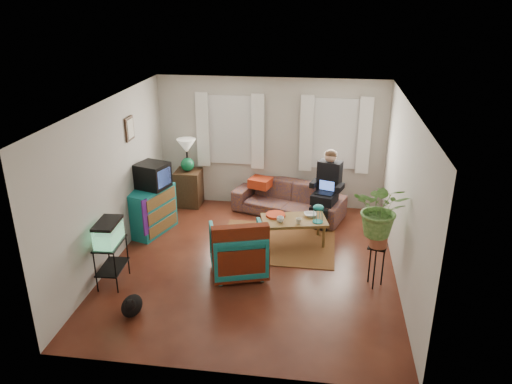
# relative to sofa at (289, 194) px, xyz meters

# --- Properties ---
(floor) EXTENTS (4.50, 5.00, 0.01)m
(floor) POSITION_rel_sofa_xyz_m (-0.42, -2.05, -0.42)
(floor) COLOR #4F2B14
(floor) RESTS_ON ground
(ceiling) EXTENTS (4.50, 5.00, 0.01)m
(ceiling) POSITION_rel_sofa_xyz_m (-0.42, -2.05, 2.18)
(ceiling) COLOR white
(ceiling) RESTS_ON wall_back
(wall_back) EXTENTS (4.50, 0.01, 2.60)m
(wall_back) POSITION_rel_sofa_xyz_m (-0.42, 0.45, 0.88)
(wall_back) COLOR silver
(wall_back) RESTS_ON floor
(wall_front) EXTENTS (4.50, 0.01, 2.60)m
(wall_front) POSITION_rel_sofa_xyz_m (-0.42, -4.55, 0.88)
(wall_front) COLOR silver
(wall_front) RESTS_ON floor
(wall_left) EXTENTS (0.01, 5.00, 2.60)m
(wall_left) POSITION_rel_sofa_xyz_m (-2.67, -2.05, 0.88)
(wall_left) COLOR silver
(wall_left) RESTS_ON floor
(wall_right) EXTENTS (0.01, 5.00, 2.60)m
(wall_right) POSITION_rel_sofa_xyz_m (1.83, -2.05, 0.88)
(wall_right) COLOR silver
(wall_right) RESTS_ON floor
(window_left) EXTENTS (1.08, 0.04, 1.38)m
(window_left) POSITION_rel_sofa_xyz_m (-1.22, 0.43, 1.13)
(window_left) COLOR white
(window_left) RESTS_ON wall_back
(window_right) EXTENTS (1.08, 0.04, 1.38)m
(window_right) POSITION_rel_sofa_xyz_m (0.83, 0.43, 1.13)
(window_right) COLOR white
(window_right) RESTS_ON wall_back
(curtains_left) EXTENTS (1.36, 0.06, 1.50)m
(curtains_left) POSITION_rel_sofa_xyz_m (-1.22, 0.35, 1.13)
(curtains_left) COLOR white
(curtains_left) RESTS_ON wall_back
(curtains_right) EXTENTS (1.36, 0.06, 1.50)m
(curtains_right) POSITION_rel_sofa_xyz_m (0.83, 0.35, 1.13)
(curtains_right) COLOR white
(curtains_right) RESTS_ON wall_back
(picture_frame) EXTENTS (0.04, 0.32, 0.40)m
(picture_frame) POSITION_rel_sofa_xyz_m (-2.63, -1.20, 1.53)
(picture_frame) COLOR #3D2616
(picture_frame) RESTS_ON wall_left
(area_rug) EXTENTS (2.01, 1.61, 0.01)m
(area_rug) POSITION_rel_sofa_xyz_m (-0.10, -1.28, -0.41)
(area_rug) COLOR brown
(area_rug) RESTS_ON floor
(sofa) EXTENTS (2.29, 1.47, 0.84)m
(sofa) POSITION_rel_sofa_xyz_m (0.00, 0.00, 0.00)
(sofa) COLOR brown
(sofa) RESTS_ON floor
(seated_person) EXTENTS (0.71, 0.79, 1.27)m
(seated_person) POSITION_rel_sofa_xyz_m (0.73, -0.24, 0.22)
(seated_person) COLOR black
(seated_person) RESTS_ON sofa
(side_table) EXTENTS (0.51, 0.51, 0.74)m
(side_table) POSITION_rel_sofa_xyz_m (-2.07, 0.18, -0.05)
(side_table) COLOR #392315
(side_table) RESTS_ON floor
(table_lamp) EXTENTS (0.38, 0.38, 0.67)m
(table_lamp) POSITION_rel_sofa_xyz_m (-2.07, 0.18, 0.63)
(table_lamp) COLOR white
(table_lamp) RESTS_ON side_table
(dresser) EXTENTS (0.73, 1.03, 0.84)m
(dresser) POSITION_rel_sofa_xyz_m (-2.41, -1.13, 0.00)
(dresser) COLOR #105B63
(dresser) RESTS_ON floor
(crt_tv) EXTENTS (0.63, 0.60, 0.45)m
(crt_tv) POSITION_rel_sofa_xyz_m (-2.36, -1.05, 0.65)
(crt_tv) COLOR black
(crt_tv) RESTS_ON dresser
(aquarium_stand) EXTENTS (0.37, 0.62, 0.67)m
(aquarium_stand) POSITION_rel_sofa_xyz_m (-2.42, -2.88, -0.08)
(aquarium_stand) COLOR black
(aquarium_stand) RESTS_ON floor
(aquarium) EXTENTS (0.33, 0.56, 0.35)m
(aquarium) POSITION_rel_sofa_xyz_m (-2.42, -2.88, 0.43)
(aquarium) COLOR #7FD899
(aquarium) RESTS_ON aquarium_stand
(black_cat) EXTENTS (0.38, 0.47, 0.35)m
(black_cat) POSITION_rel_sofa_xyz_m (-1.84, -3.62, -0.25)
(black_cat) COLOR black
(black_cat) RESTS_ON floor
(armchair) EXTENTS (1.02, 0.98, 0.84)m
(armchair) POSITION_rel_sofa_xyz_m (-0.60, -2.32, 0.00)
(armchair) COLOR #126F6F
(armchair) RESTS_ON floor
(serape_throw) EXTENTS (0.87, 0.44, 0.70)m
(serape_throw) POSITION_rel_sofa_xyz_m (-0.50, -2.63, 0.18)
(serape_throw) COLOR #9E0A0A
(serape_throw) RESTS_ON armchair
(coffee_table) EXTENTS (1.21, 0.84, 0.46)m
(coffee_table) POSITION_rel_sofa_xyz_m (0.19, -1.22, -0.19)
(coffee_table) COLOR brown
(coffee_table) RESTS_ON floor
(cup_a) EXTENTS (0.15, 0.15, 0.10)m
(cup_a) POSITION_rel_sofa_xyz_m (-0.04, -1.37, 0.09)
(cup_a) COLOR white
(cup_a) RESTS_ON coffee_table
(cup_b) EXTENTS (0.12, 0.12, 0.09)m
(cup_b) POSITION_rel_sofa_xyz_m (0.28, -1.39, 0.09)
(cup_b) COLOR beige
(cup_b) RESTS_ON coffee_table
(bowl) EXTENTS (0.26, 0.26, 0.05)m
(bowl) POSITION_rel_sofa_xyz_m (0.46, -1.06, 0.07)
(bowl) COLOR white
(bowl) RESTS_ON coffee_table
(snack_tray) EXTENTS (0.41, 0.41, 0.04)m
(snack_tray) POSITION_rel_sofa_xyz_m (-0.14, -1.14, 0.06)
(snack_tray) COLOR #B21414
(snack_tray) RESTS_ON coffee_table
(birdcage) EXTENTS (0.22, 0.22, 0.32)m
(birdcage) POSITION_rel_sofa_xyz_m (0.59, -1.28, 0.20)
(birdcage) COLOR #115B6B
(birdcage) RESTS_ON coffee_table
(plant_stand) EXTENTS (0.34, 0.34, 0.67)m
(plant_stand) POSITION_rel_sofa_xyz_m (1.48, -2.42, -0.09)
(plant_stand) COLOR black
(plant_stand) RESTS_ON floor
(potted_plant) EXTENTS (0.90, 0.82, 0.84)m
(potted_plant) POSITION_rel_sofa_xyz_m (1.48, -2.42, 0.71)
(potted_plant) COLOR #599947
(potted_plant) RESTS_ON plant_stand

